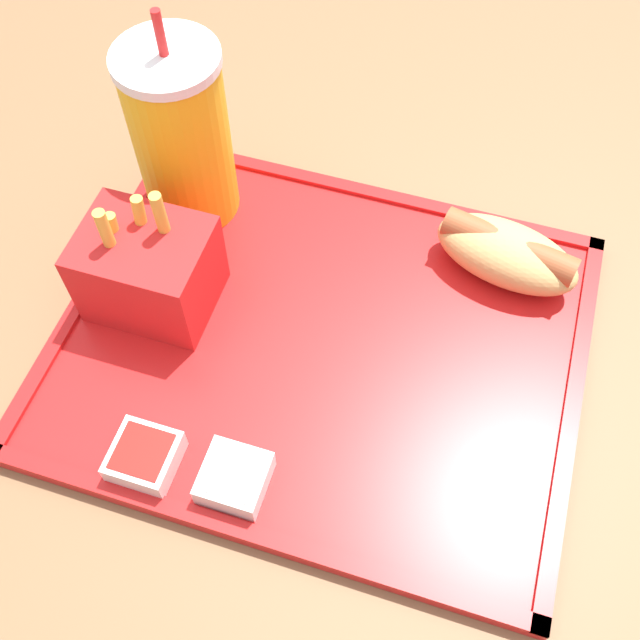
{
  "coord_description": "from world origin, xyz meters",
  "views": [
    {
      "loc": [
        0.11,
        -0.31,
        1.21
      ],
      "look_at": [
        0.02,
        -0.03,
        0.74
      ],
      "focal_mm": 42.0,
      "sensor_mm": 36.0,
      "label": 1
    }
  ],
  "objects_px": {
    "sauce_cup_mayo": "(235,478)",
    "fries_carton": "(148,269)",
    "soda_cup": "(182,136)",
    "hot_dog_far": "(507,253)",
    "sauce_cup_ketchup": "(145,457)"
  },
  "relations": [
    {
      "from": "hot_dog_far",
      "to": "fries_carton",
      "type": "relative_size",
      "value": 1.14
    },
    {
      "from": "sauce_cup_mayo",
      "to": "hot_dog_far",
      "type": "bearing_deg",
      "value": 58.81
    },
    {
      "from": "soda_cup",
      "to": "fries_carton",
      "type": "height_order",
      "value": "soda_cup"
    },
    {
      "from": "soda_cup",
      "to": "fries_carton",
      "type": "bearing_deg",
      "value": -84.9
    },
    {
      "from": "sauce_cup_mayo",
      "to": "fries_carton",
      "type": "bearing_deg",
      "value": 132.35
    },
    {
      "from": "fries_carton",
      "to": "sauce_cup_mayo",
      "type": "distance_m",
      "value": 0.17
    },
    {
      "from": "soda_cup",
      "to": "hot_dog_far",
      "type": "xyz_separation_m",
      "value": [
        0.27,
        0.01,
        -0.05
      ]
    },
    {
      "from": "sauce_cup_ketchup",
      "to": "soda_cup",
      "type": "bearing_deg",
      "value": 104.46
    },
    {
      "from": "soda_cup",
      "to": "sauce_cup_mayo",
      "type": "distance_m",
      "value": 0.27
    },
    {
      "from": "sauce_cup_mayo",
      "to": "sauce_cup_ketchup",
      "type": "relative_size",
      "value": 1.0
    },
    {
      "from": "soda_cup",
      "to": "sauce_cup_ketchup",
      "type": "relative_size",
      "value": 4.34
    },
    {
      "from": "fries_carton",
      "to": "sauce_cup_ketchup",
      "type": "xyz_separation_m",
      "value": [
        0.05,
        -0.13,
        -0.03
      ]
    },
    {
      "from": "soda_cup",
      "to": "hot_dog_far",
      "type": "distance_m",
      "value": 0.27
    },
    {
      "from": "hot_dog_far",
      "to": "sauce_cup_mayo",
      "type": "xyz_separation_m",
      "value": [
        -0.14,
        -0.24,
        -0.01
      ]
    },
    {
      "from": "soda_cup",
      "to": "sauce_cup_ketchup",
      "type": "bearing_deg",
      "value": -75.54
    }
  ]
}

